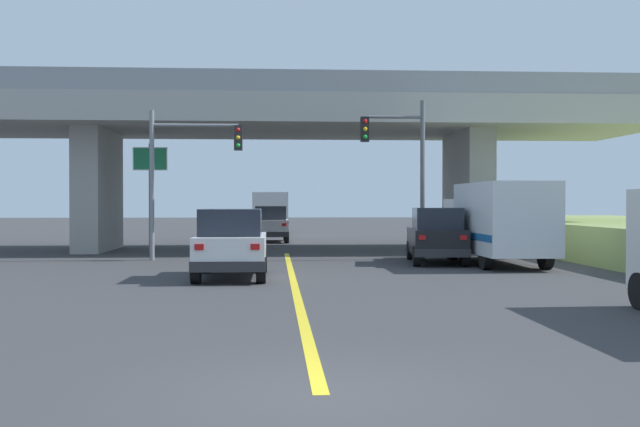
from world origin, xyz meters
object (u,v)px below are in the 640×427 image
at_px(suv_lead, 231,244).
at_px(suv_crossing, 436,235).
at_px(traffic_signal_farside, 183,163).
at_px(box_truck, 498,221).
at_px(traffic_signal_nearside, 403,159).
at_px(semi_truck_distant, 271,212).
at_px(sedan_oncoming, 271,224).
at_px(highway_sign, 150,173).

bearing_deg(suv_lead, suv_crossing, 35.82).
bearing_deg(suv_lead, traffic_signal_farside, 107.33).
bearing_deg(suv_crossing, traffic_signal_farside, 173.74).
xyz_separation_m(box_truck, traffic_signal_farside, (-11.44, 2.84, 2.18)).
relative_size(suv_lead, traffic_signal_nearside, 0.70).
bearing_deg(traffic_signal_farside, suv_crossing, -12.47).
relative_size(traffic_signal_farside, semi_truck_distant, 0.77).
bearing_deg(semi_truck_distant, suv_lead, -91.87).
xyz_separation_m(suv_crossing, sedan_oncoming, (-6.09, 15.57, 0.00)).
distance_m(suv_lead, box_truck, 10.19).
bearing_deg(traffic_signal_nearside, traffic_signal_farside, 178.08).
xyz_separation_m(traffic_signal_nearside, semi_truck_distant, (-5.24, 23.40, -2.33)).
xyz_separation_m(suv_crossing, highway_sign, (-11.27, 6.03, 2.47)).
bearing_deg(traffic_signal_farside, semi_truck_distant, 82.00).
relative_size(box_truck, semi_truck_distant, 0.96).
relative_size(sedan_oncoming, traffic_signal_nearside, 0.70).
xyz_separation_m(box_truck, sedan_oncoming, (-8.13, 16.33, -0.53)).
xyz_separation_m(suv_crossing, box_truck, (2.04, -0.76, 0.53)).
height_order(sedan_oncoming, traffic_signal_nearside, traffic_signal_nearside).
height_order(suv_lead, traffic_signal_farside, traffic_signal_farside).
relative_size(box_truck, traffic_signal_farside, 1.25).
xyz_separation_m(sedan_oncoming, semi_truck_distant, (-0.06, 9.63, 0.54)).
bearing_deg(suv_lead, sedan_oncoming, 87.10).
distance_m(suv_crossing, highway_sign, 13.02).
bearing_deg(semi_truck_distant, traffic_signal_farside, -98.00).
bearing_deg(traffic_signal_farside, box_truck, -13.96).
bearing_deg(suv_lead, semi_truck_distant, 88.13).
bearing_deg(box_truck, sedan_oncoming, 116.48).
distance_m(suv_crossing, box_truck, 2.24).
bearing_deg(highway_sign, semi_truck_distant, 75.05).
height_order(suv_lead, box_truck, box_truck).
distance_m(suv_lead, suv_crossing, 8.81).
bearing_deg(box_truck, highway_sign, 152.97).
height_order(traffic_signal_nearside, semi_truck_distant, traffic_signal_nearside).
bearing_deg(box_truck, traffic_signal_nearside, 139.12).
bearing_deg(sedan_oncoming, traffic_signal_farside, -103.78).
relative_size(box_truck, highway_sign, 1.50).
distance_m(traffic_signal_farside, semi_truck_distant, 23.44).
relative_size(sedan_oncoming, traffic_signal_farside, 0.75).
distance_m(suv_lead, semi_truck_distant, 30.37).
bearing_deg(traffic_signal_nearside, sedan_oncoming, 110.60).
bearing_deg(highway_sign, box_truck, -27.03).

